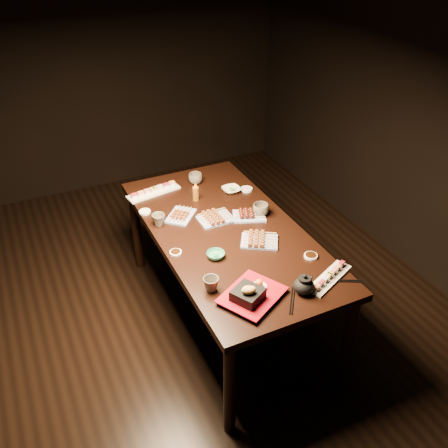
{
  "coord_description": "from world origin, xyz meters",
  "views": [
    {
      "loc": [
        -0.79,
        -2.25,
        2.57
      ],
      "look_at": [
        0.38,
        0.2,
        0.77
      ],
      "focal_mm": 40.0,
      "sensor_mm": 36.0,
      "label": 1
    }
  ],
  "objects_px": {
    "dining_table": "(227,275)",
    "teacup_far_right": "(195,179)",
    "sushi_platter_near": "(329,276)",
    "edamame_bowl_cream": "(231,190)",
    "sushi_platter_far": "(153,190)",
    "teacup_mid_right": "(261,210)",
    "teacup_far_left": "(159,220)",
    "condiment_bottle": "(196,192)",
    "tempura_tray": "(252,289)",
    "teapot": "(304,284)",
    "edamame_bowl_green": "(216,255)",
    "yakitori_plate_right": "(260,239)",
    "yakitori_plate_center": "(216,216)",
    "yakitori_plate_left": "(181,213)",
    "teacup_near_left": "(211,284)"
  },
  "relations": [
    {
      "from": "teacup_mid_right",
      "to": "teacup_far_left",
      "type": "distance_m",
      "value": 0.69
    },
    {
      "from": "yakitori_plate_left",
      "to": "teapot",
      "type": "bearing_deg",
      "value": -119.3
    },
    {
      "from": "teacup_far_left",
      "to": "condiment_bottle",
      "type": "xyz_separation_m",
      "value": [
        0.34,
        0.19,
        0.03
      ]
    },
    {
      "from": "dining_table",
      "to": "sushi_platter_far",
      "type": "height_order",
      "value": "sushi_platter_far"
    },
    {
      "from": "sushi_platter_near",
      "to": "teacup_far_left",
      "type": "height_order",
      "value": "teacup_far_left"
    },
    {
      "from": "yakitori_plate_left",
      "to": "teacup_near_left",
      "type": "relative_size",
      "value": 2.4
    },
    {
      "from": "sushi_platter_near",
      "to": "edamame_bowl_cream",
      "type": "relative_size",
      "value": 2.63
    },
    {
      "from": "sushi_platter_far",
      "to": "yakitori_plate_right",
      "type": "distance_m",
      "value": 0.96
    },
    {
      "from": "sushi_platter_near",
      "to": "teacup_mid_right",
      "type": "distance_m",
      "value": 0.76
    },
    {
      "from": "yakitori_plate_right",
      "to": "teacup_far_left",
      "type": "distance_m",
      "value": 0.68
    },
    {
      "from": "teacup_mid_right",
      "to": "teacup_near_left",
      "type": "bearing_deg",
      "value": -138.0
    },
    {
      "from": "teacup_mid_right",
      "to": "teacup_far_right",
      "type": "distance_m",
      "value": 0.64
    },
    {
      "from": "tempura_tray",
      "to": "teacup_mid_right",
      "type": "distance_m",
      "value": 0.84
    },
    {
      "from": "teacup_near_left",
      "to": "yakitori_plate_right",
      "type": "bearing_deg",
      "value": 31.54
    },
    {
      "from": "teacup_far_left",
      "to": "teacup_far_right",
      "type": "relative_size",
      "value": 0.84
    },
    {
      "from": "dining_table",
      "to": "edamame_bowl_green",
      "type": "distance_m",
      "value": 0.49
    },
    {
      "from": "condiment_bottle",
      "to": "yakitori_plate_center",
      "type": "bearing_deg",
      "value": -86.44
    },
    {
      "from": "dining_table",
      "to": "teacup_far_right",
      "type": "relative_size",
      "value": 17.41
    },
    {
      "from": "teacup_far_left",
      "to": "teacup_far_right",
      "type": "xyz_separation_m",
      "value": [
        0.44,
        0.42,
        0.0
      ]
    },
    {
      "from": "sushi_platter_near",
      "to": "condiment_bottle",
      "type": "distance_m",
      "value": 1.18
    },
    {
      "from": "yakitori_plate_center",
      "to": "edamame_bowl_green",
      "type": "bearing_deg",
      "value": -115.53
    },
    {
      "from": "edamame_bowl_green",
      "to": "teapot",
      "type": "xyz_separation_m",
      "value": [
        0.3,
        -0.49,
        0.04
      ]
    },
    {
      "from": "teacup_far_left",
      "to": "dining_table",
      "type": "bearing_deg",
      "value": -33.52
    },
    {
      "from": "yakitori_plate_center",
      "to": "teapot",
      "type": "relative_size",
      "value": 1.65
    },
    {
      "from": "edamame_bowl_cream",
      "to": "teacup_near_left",
      "type": "height_order",
      "value": "teacup_near_left"
    },
    {
      "from": "edamame_bowl_cream",
      "to": "teacup_mid_right",
      "type": "distance_m",
      "value": 0.37
    },
    {
      "from": "dining_table",
      "to": "yakitori_plate_left",
      "type": "height_order",
      "value": "yakitori_plate_left"
    },
    {
      "from": "edamame_bowl_cream",
      "to": "teacup_far_left",
      "type": "xyz_separation_m",
      "value": [
        -0.62,
        -0.19,
        0.02
      ]
    },
    {
      "from": "yakitori_plate_center",
      "to": "edamame_bowl_cream",
      "type": "relative_size",
      "value": 1.72
    },
    {
      "from": "tempura_tray",
      "to": "teapot",
      "type": "distance_m",
      "value": 0.29
    },
    {
      "from": "sushi_platter_far",
      "to": "teacup_far_left",
      "type": "distance_m",
      "value": 0.43
    },
    {
      "from": "teacup_near_left",
      "to": "condiment_bottle",
      "type": "xyz_separation_m",
      "value": [
        0.3,
        0.93,
        0.03
      ]
    },
    {
      "from": "yakitori_plate_right",
      "to": "teacup_mid_right",
      "type": "distance_m",
      "value": 0.32
    },
    {
      "from": "sushi_platter_near",
      "to": "teacup_far_right",
      "type": "xyz_separation_m",
      "value": [
        -0.25,
        1.36,
        0.02
      ]
    },
    {
      "from": "teacup_far_left",
      "to": "teacup_far_right",
      "type": "distance_m",
      "value": 0.61
    },
    {
      "from": "sushi_platter_far",
      "to": "teacup_far_right",
      "type": "relative_size",
      "value": 3.82
    },
    {
      "from": "yakitori_plate_left",
      "to": "tempura_tray",
      "type": "distance_m",
      "value": 0.92
    },
    {
      "from": "dining_table",
      "to": "teacup_near_left",
      "type": "xyz_separation_m",
      "value": [
        -0.33,
        -0.49,
        0.42
      ]
    },
    {
      "from": "edamame_bowl_cream",
      "to": "teapot",
      "type": "distance_m",
      "value": 1.17
    },
    {
      "from": "sushi_platter_far",
      "to": "edamame_bowl_green",
      "type": "distance_m",
      "value": 0.9
    },
    {
      "from": "teacup_far_right",
      "to": "yakitori_plate_right",
      "type": "bearing_deg",
      "value": -85.78
    },
    {
      "from": "teacup_near_left",
      "to": "teacup_mid_right",
      "type": "distance_m",
      "value": 0.83
    },
    {
      "from": "yakitori_plate_center",
      "to": "condiment_bottle",
      "type": "height_order",
      "value": "condiment_bottle"
    },
    {
      "from": "sushi_platter_far",
      "to": "edamame_bowl_green",
      "type": "relative_size",
      "value": 3.6
    },
    {
      "from": "tempura_tray",
      "to": "teacup_far_right",
      "type": "relative_size",
      "value": 3.21
    },
    {
      "from": "yakitori_plate_center",
      "to": "tempura_tray",
      "type": "xyz_separation_m",
      "value": [
        -0.15,
        -0.79,
        0.03
      ]
    },
    {
      "from": "teacup_far_left",
      "to": "teacup_near_left",
      "type": "bearing_deg",
      "value": -86.5
    },
    {
      "from": "yakitori_plate_right",
      "to": "teacup_far_right",
      "type": "bearing_deg",
      "value": 125.33
    },
    {
      "from": "edamame_bowl_green",
      "to": "yakitori_plate_right",
      "type": "bearing_deg",
      "value": 4.15
    },
    {
      "from": "teacup_mid_right",
      "to": "edamame_bowl_green",
      "type": "bearing_deg",
      "value": -147.71
    }
  ]
}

